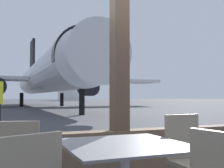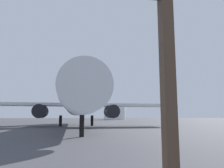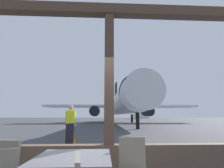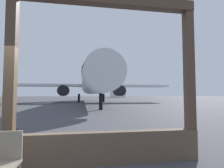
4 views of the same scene
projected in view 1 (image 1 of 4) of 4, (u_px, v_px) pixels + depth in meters
The scene contains 5 objects.
ground_plane at pixel (11, 105), 40.61m from camera, with size 220.00×220.00×0.00m, color #424247.
window_frame at pixel (119, 82), 3.58m from camera, with size 8.25×0.24×3.80m.
cafe_chair_aisle_right at pixel (188, 153), 2.77m from camera, with size 0.41×0.41×0.94m.
airplane at pixel (47, 76), 30.67m from camera, with size 29.54×35.71×10.36m.
fuel_storage_tank at pixel (71, 92), 90.99m from camera, with size 8.78×8.78×5.47m, color white.
Camera 1 is at (-1.42, -3.28, 1.12)m, focal length 44.63 mm.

